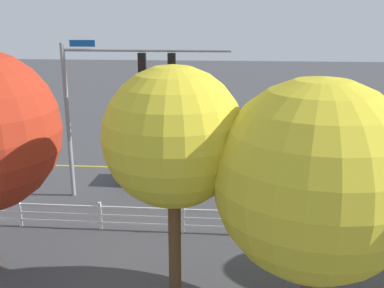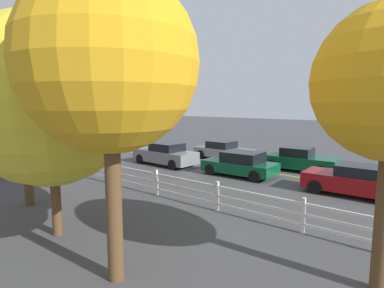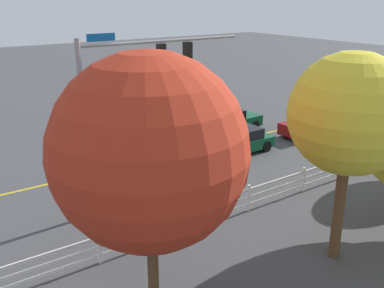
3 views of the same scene
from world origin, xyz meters
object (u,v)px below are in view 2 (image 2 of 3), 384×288
(car_1, at_px, (165,154))
(car_4, at_px, (223,151))
(car_3, at_px, (241,164))
(tree_3, at_px, (50,100))
(car_2, at_px, (300,160))
(car_0, at_px, (355,181))
(tree_0, at_px, (109,64))
(tree_2, at_px, (21,80))

(car_1, height_order, car_4, car_1)
(car_3, relative_size, tree_3, 0.61)
(car_2, relative_size, car_4, 1.00)
(car_2, bearing_deg, car_0, -46.41)
(car_2, bearing_deg, tree_3, -103.64)
(car_2, height_order, car_3, car_2)
(car_2, distance_m, tree_3, 14.55)
(car_3, bearing_deg, car_4, -47.86)
(car_0, bearing_deg, car_2, -43.80)
(car_1, distance_m, tree_3, 11.87)
(car_4, relative_size, tree_0, 0.63)
(car_1, bearing_deg, car_2, -151.65)
(tree_2, bearing_deg, tree_0, 170.62)
(car_0, bearing_deg, tree_2, 43.49)
(car_1, xyz_separation_m, car_3, (-5.49, -0.37, -0.03))
(car_4, height_order, tree_3, tree_3)
(car_0, bearing_deg, tree_0, 74.60)
(car_3, bearing_deg, car_2, -124.19)
(car_0, relative_size, tree_0, 0.61)
(car_4, bearing_deg, tree_2, -90.58)
(car_3, xyz_separation_m, tree_0, (-3.02, 10.94, 4.22))
(car_3, bearing_deg, car_0, 176.81)
(car_0, xyz_separation_m, car_1, (11.37, 0.21, 0.03))
(tree_2, bearing_deg, car_4, -91.93)
(tree_0, relative_size, tree_3, 1.02)
(car_0, relative_size, car_4, 0.98)
(car_4, bearing_deg, car_3, -44.88)
(car_2, relative_size, tree_3, 0.64)
(car_0, height_order, tree_3, tree_3)
(car_2, xyz_separation_m, tree_0, (-0.88, 14.30, 4.22))
(car_0, xyz_separation_m, tree_3, (6.31, 10.37, 3.50))
(car_1, xyz_separation_m, tree_3, (-5.06, 10.16, 3.47))
(tree_2, bearing_deg, car_1, -81.36)
(car_2, relative_size, car_3, 1.04)
(car_4, distance_m, tree_2, 14.22)
(car_1, distance_m, car_2, 8.49)
(car_0, relative_size, tree_2, 0.61)
(car_3, height_order, tree_0, tree_0)
(tree_0, xyz_separation_m, tree_2, (7.08, -1.17, 0.08))
(tree_3, bearing_deg, car_0, -121.31)
(tree_0, bearing_deg, car_1, -51.16)
(car_2, xyz_separation_m, car_3, (2.14, 3.36, -0.00))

